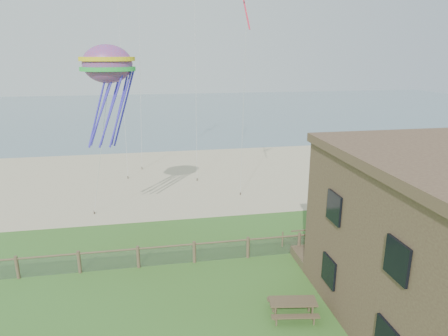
{
  "coord_description": "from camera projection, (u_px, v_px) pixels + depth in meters",
  "views": [
    {
      "loc": [
        -1.92,
        -13.56,
        11.06
      ],
      "look_at": [
        2.01,
        8.0,
        4.72
      ],
      "focal_mm": 32.0,
      "sensor_mm": 36.0,
      "label": 1
    }
  ],
  "objects": [
    {
      "name": "ground",
      "position": [
        211.0,
        336.0,
        16.22
      ],
      "size": [
        160.0,
        160.0,
        0.0
      ],
      "primitive_type": "plane",
      "color": "#3C5F20",
      "rests_on": "ground"
    },
    {
      "name": "picnic_table",
      "position": [
        293.0,
        307.0,
        17.33
      ],
      "size": [
        2.25,
        1.83,
        0.86
      ],
      "primitive_type": null,
      "rotation": [
        0.0,
        0.0,
        -0.15
      ],
      "color": "brown",
      "rests_on": "ground"
    },
    {
      "name": "octopus_kite",
      "position": [
        110.0,
        93.0,
        23.52
      ],
      "size": [
        3.34,
        2.47,
        6.56
      ],
      "primitive_type": null,
      "rotation": [
        0.0,
        0.0,
        0.07
      ],
      "color": "red"
    },
    {
      "name": "ocean",
      "position": [
        161.0,
        111.0,
        78.59
      ],
      "size": [
        160.0,
        68.0,
        0.02
      ],
      "primitive_type": "cube",
      "color": "slate",
      "rests_on": "ground"
    },
    {
      "name": "chainlink_fence",
      "position": [
        194.0,
        253.0,
        21.74
      ],
      "size": [
        36.2,
        0.2,
        1.25
      ],
      "primitive_type": null,
      "color": "brown",
      "rests_on": "ground"
    },
    {
      "name": "sand_beach",
      "position": [
        176.0,
        177.0,
        37.01
      ],
      "size": [
        72.0,
        20.0,
        0.02
      ],
      "primitive_type": "cube",
      "color": "#BEAE89",
      "rests_on": "ground"
    },
    {
      "name": "motel_deck",
      "position": [
        420.0,
        247.0,
        23.11
      ],
      "size": [
        15.0,
        2.0,
        0.5
      ],
      "primitive_type": "cube",
      "color": "brown",
      "rests_on": "ground"
    }
  ]
}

